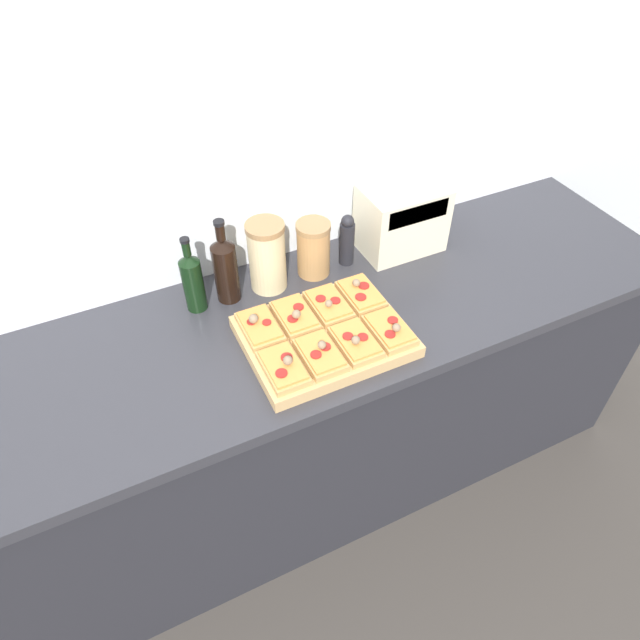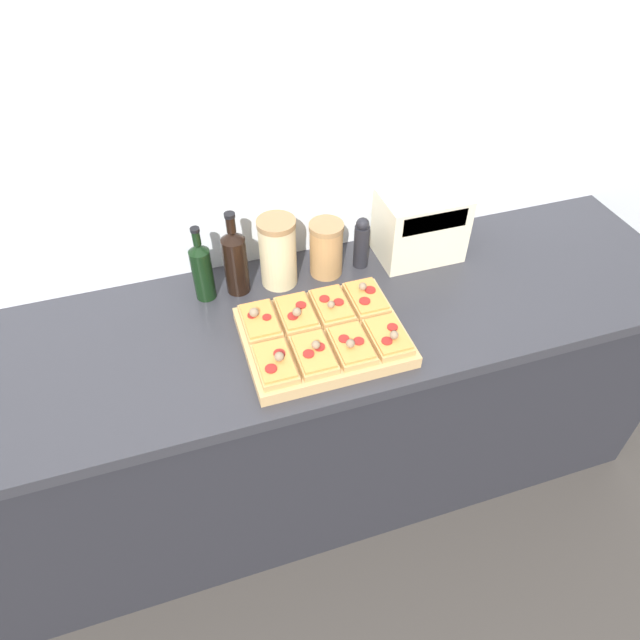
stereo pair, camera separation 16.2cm
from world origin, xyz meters
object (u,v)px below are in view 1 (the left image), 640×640
Objects in this scene: toaster_oven at (402,218)px; cutting_board at (325,336)px; olive_oil_bottle at (193,281)px; grain_jar_tall at (267,256)px; grain_jar_short at (313,249)px; wine_bottle at (225,268)px; pepper_mill at (347,240)px.

cutting_board is at bearing -145.17° from toaster_oven.
cutting_board is 1.77× the size of olive_oil_bottle.
grain_jar_tall is 1.24× the size of grain_jar_short.
wine_bottle is at bearing 180.00° from grain_jar_short.
olive_oil_bottle reaches higher than grain_jar_short.
grain_jar_short is 0.33m from toaster_oven.
cutting_board is at bearing -109.66° from grain_jar_short.
pepper_mill is at bearing 52.91° from cutting_board.
grain_jar_short is 1.02× the size of pepper_mill.
wine_bottle is at bearing 179.92° from toaster_oven.
toaster_oven is at bearing -0.08° from wine_bottle.
pepper_mill is (0.41, 0.00, -0.03)m from wine_bottle.
cutting_board is 0.32m from grain_jar_tall.
grain_jar_tall is at bearing 99.35° from cutting_board.
toaster_oven is (0.62, -0.00, -0.00)m from wine_bottle.
olive_oil_bottle reaches higher than grain_jar_tall.
cutting_board is 0.54m from toaster_oven.
wine_bottle reaches higher than cutting_board.
olive_oil_bottle reaches higher than cutting_board.
toaster_oven reaches higher than grain_jar_short.
wine_bottle is (-0.18, 0.30, 0.10)m from cutting_board.
grain_jar_short is at bearing -0.00° from olive_oil_bottle.
pepper_mill is at bearing 0.00° from grain_jar_short.
pepper_mill is at bearing 0.00° from olive_oil_bottle.
pepper_mill is (0.52, 0.00, -0.02)m from olive_oil_bottle.
toaster_oven reaches higher than cutting_board.
toaster_oven is at bearing -0.10° from grain_jar_tall.
wine_bottle reaches higher than toaster_oven.
grain_jar_short is (0.16, -0.00, -0.02)m from grain_jar_tall.
grain_jar_short is at bearing -180.00° from pepper_mill.
pepper_mill is 0.21m from toaster_oven.
wine_bottle is 0.13m from grain_jar_tall.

